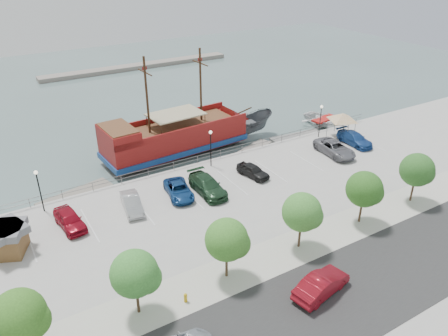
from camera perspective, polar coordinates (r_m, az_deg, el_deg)
ground at (r=44.87m, az=2.42°, el=-4.11°), size 160.00×160.00×0.00m
street at (r=34.74m, az=17.54°, el=-14.40°), size 100.00×8.00×0.04m
sidewalk at (r=37.84m, az=10.88°, el=-9.53°), size 100.00×4.00×0.05m
seawall_railing at (r=50.00m, az=-2.45°, el=1.40°), size 50.00×0.06×1.00m
far_shore at (r=95.07m, az=-11.14°, el=12.92°), size 40.00×3.00×0.80m
pirate_ship at (r=54.50m, az=-5.01°, el=4.37°), size 20.91×7.03×13.07m
patrol_boat at (r=58.44m, az=3.17°, el=5.35°), size 8.06×3.71×3.02m
speedboat at (r=64.14m, az=12.96°, el=5.93°), size 5.67×7.20×1.35m
dock_west at (r=47.58m, az=-18.81°, el=-3.42°), size 8.03×4.01×0.44m
dock_mid at (r=55.27m, az=3.78°, el=2.47°), size 6.40×3.90×0.35m
dock_east at (r=59.32m, az=9.52°, el=3.98°), size 7.58×2.67×0.43m
shed at (r=39.46m, az=-26.62°, el=-8.31°), size 3.97×3.97×2.47m
canopy_tent at (r=57.61m, az=15.30°, el=6.91°), size 5.79×5.79×3.66m
street_sedan at (r=32.85m, az=12.59°, el=-14.65°), size 5.08×2.62×1.59m
fire_hydrant at (r=31.86m, az=-5.05°, el=-16.49°), size 0.26×0.26×0.76m
lamp_post_left at (r=43.08m, az=-23.09°, el=-1.90°), size 0.36×0.36×4.28m
lamp_post_mid at (r=47.94m, az=-1.75°, el=3.41°), size 0.36×0.36×4.28m
lamp_post_right at (r=56.89m, az=12.52°, el=6.72°), size 0.36×0.36×4.28m
tree_a at (r=28.95m, az=-24.91°, el=-17.24°), size 3.30×3.20×5.00m
tree_b at (r=29.65m, az=-11.29°, el=-13.49°), size 3.30×3.20×5.00m
tree_c at (r=31.92m, az=0.64°, el=-9.47°), size 3.30×3.20×5.00m
tree_d at (r=35.44m, az=10.38°, el=-5.81°), size 3.30×3.20×5.00m
tree_e at (r=39.89m, az=18.05°, el=-2.76°), size 3.30×3.20×5.00m
tree_f at (r=45.00m, az=24.06°, el=-0.33°), size 3.30×3.20×5.00m
parked_car_a at (r=40.91m, az=-19.51°, el=-6.37°), size 2.35×4.71×1.54m
parked_car_b at (r=41.87m, az=-11.97°, el=-4.51°), size 2.17×4.55×1.44m
parked_car_c at (r=43.39m, az=-5.93°, el=-2.87°), size 3.02×5.12×1.34m
parked_car_d at (r=43.67m, az=-2.17°, el=-2.31°), size 2.33×5.57×1.61m
parked_car_e at (r=46.81m, az=3.80°, el=-0.35°), size 2.38×4.21×1.35m
parked_car_g at (r=53.20m, az=14.25°, el=2.51°), size 3.03×5.84×1.57m
parked_car_h at (r=56.63m, az=16.70°, el=3.69°), size 2.24×5.17×1.48m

